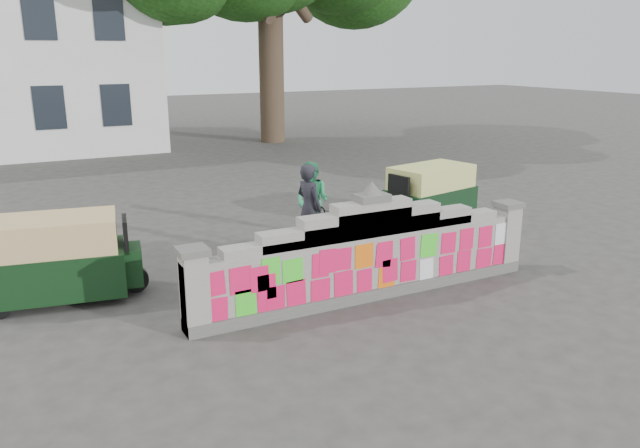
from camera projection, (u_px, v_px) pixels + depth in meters
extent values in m
plane|color=#383533|center=(369.00, 297.00, 10.62)|extent=(100.00, 100.00, 0.00)
cube|color=#4C4C49|center=(370.00, 291.00, 10.60)|extent=(6.40, 0.42, 0.20)
cube|color=gray|center=(370.00, 264.00, 10.46)|extent=(6.40, 0.32, 1.00)
cube|color=gray|center=(371.00, 231.00, 10.31)|extent=(5.20, 0.32, 0.14)
cube|color=gray|center=(371.00, 227.00, 10.29)|extent=(4.00, 0.32, 0.28)
cube|color=gray|center=(371.00, 222.00, 10.27)|extent=(2.60, 0.32, 0.44)
cube|color=gray|center=(371.00, 218.00, 10.25)|extent=(1.40, 0.32, 0.58)
cube|color=#4C4C49|center=(372.00, 198.00, 10.15)|extent=(0.55, 0.36, 0.12)
cone|color=#4C4C49|center=(372.00, 188.00, 10.11)|extent=(0.36, 0.36, 0.22)
cube|color=gray|center=(195.00, 294.00, 9.11)|extent=(0.36, 0.40, 1.24)
cube|color=#4C4C49|center=(192.00, 251.00, 8.93)|extent=(0.44, 0.44, 0.10)
cube|color=gray|center=(506.00, 238.00, 11.80)|extent=(0.36, 0.40, 1.24)
cube|color=#4C4C49|center=(508.00, 204.00, 11.62)|extent=(0.44, 0.44, 0.10)
cylinder|color=#38281E|center=(272.00, 75.00, 27.86)|extent=(1.10, 1.10, 6.00)
imported|color=black|center=(309.00, 237.00, 12.25)|extent=(2.04, 1.14, 1.02)
imported|color=black|center=(309.00, 220.00, 12.16)|extent=(0.56, 0.71, 1.72)
imported|color=#28935A|center=(312.00, 200.00, 13.89)|extent=(0.97, 1.03, 1.69)
cube|color=black|center=(56.00, 272.00, 10.35)|extent=(2.39, 1.56, 0.74)
cube|color=tan|center=(51.00, 234.00, 10.17)|extent=(2.20, 1.48, 0.56)
cube|color=black|center=(128.00, 265.00, 10.69)|extent=(0.56, 0.72, 0.65)
cube|color=black|center=(125.00, 234.00, 10.54)|extent=(0.18, 0.65, 0.56)
cylinder|color=black|center=(135.00, 279.00, 10.79)|extent=(0.47, 0.19, 0.46)
cylinder|color=black|center=(7.00, 282.00, 10.64)|extent=(0.47, 0.19, 0.46)
cube|color=black|center=(430.00, 202.00, 15.10)|extent=(2.35, 1.59, 0.72)
cube|color=#D0D06F|center=(431.00, 177.00, 14.93)|extent=(2.17, 1.51, 0.54)
cube|color=black|center=(398.00, 210.00, 14.42)|extent=(0.57, 0.71, 0.63)
cube|color=black|center=(399.00, 187.00, 14.27)|extent=(0.20, 0.63, 0.54)
cylinder|color=black|center=(395.00, 222.00, 14.43)|extent=(0.46, 0.20, 0.45)
cylinder|color=black|center=(436.00, 204.00, 16.04)|extent=(0.46, 0.20, 0.45)
cylinder|color=black|center=(467.00, 212.00, 15.30)|extent=(0.46, 0.20, 0.45)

